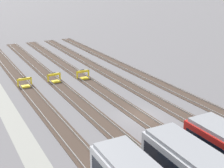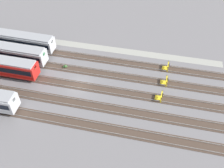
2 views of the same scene
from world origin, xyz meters
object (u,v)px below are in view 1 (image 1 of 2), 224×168
Objects in this scene: bumper_stop_nearest_track at (25,83)px; weed_clump at (126,143)px; bumper_stop_near_inner_track at (55,78)px; bumper_stop_middle_track at (83,75)px.

bumper_stop_nearest_track reaches higher than weed_clump.
weed_clump is at bearing 11.44° from bumper_stop_nearest_track.
bumper_stop_nearest_track is 1.00× the size of bumper_stop_near_inner_track.
bumper_stop_middle_track is at bearing 167.27° from weed_clump.
bumper_stop_near_inner_track is 1.00× the size of bumper_stop_middle_track.
weed_clump is at bearing -0.54° from bumper_stop_near_inner_track.
weed_clump is (19.50, -4.41, -0.27)m from bumper_stop_middle_track.
bumper_stop_near_inner_track is 20.11m from weed_clump.
bumper_stop_nearest_track is 4.25m from bumper_stop_near_inner_track.
bumper_stop_nearest_track is 1.00× the size of bumper_stop_middle_track.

